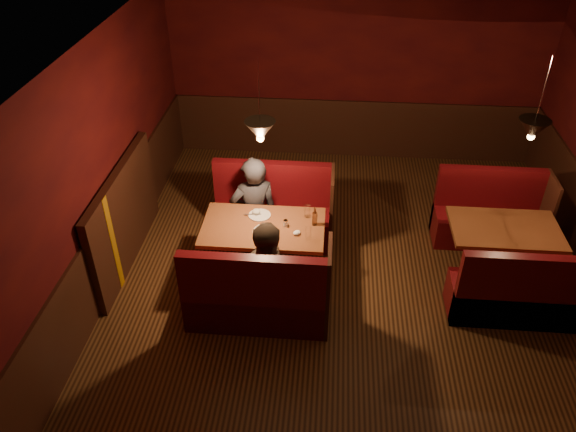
# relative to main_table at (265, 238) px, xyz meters

# --- Properties ---
(room) EXTENTS (6.02, 7.02, 2.92)m
(room) POSITION_rel_main_table_xyz_m (0.82, -0.13, 0.44)
(room) COLOR #351F10
(room) RESTS_ON ground
(main_table) EXTENTS (1.47, 0.89, 1.03)m
(main_table) POSITION_rel_main_table_xyz_m (0.00, 0.00, 0.00)
(main_table) COLOR brown
(main_table) RESTS_ON ground
(main_bench_far) EXTENTS (1.62, 0.58, 1.10)m
(main_bench_far) POSITION_rel_main_table_xyz_m (0.02, 0.83, -0.26)
(main_bench_far) COLOR #500B14
(main_bench_far) RESTS_ON ground
(main_bench_near) EXTENTS (1.62, 0.58, 1.10)m
(main_bench_near) POSITION_rel_main_table_xyz_m (0.02, -0.84, -0.26)
(main_bench_near) COLOR #500B14
(main_bench_near) RESTS_ON ground
(second_table) EXTENTS (1.31, 0.84, 0.74)m
(second_table) POSITION_rel_main_table_xyz_m (2.91, 0.28, -0.06)
(second_table) COLOR brown
(second_table) RESTS_ON ground
(second_bench_far) EXTENTS (1.44, 0.54, 1.03)m
(second_bench_far) POSITION_rel_main_table_xyz_m (2.94, 1.06, -0.28)
(second_bench_far) COLOR #500B14
(second_bench_far) RESTS_ON ground
(second_bench_near) EXTENTS (1.44, 0.54, 1.03)m
(second_bench_near) POSITION_rel_main_table_xyz_m (2.94, -0.50, -0.28)
(second_bench_near) COLOR #500B14
(second_bench_near) RESTS_ON ground
(diner_a) EXTENTS (0.73, 0.60, 1.73)m
(diner_a) POSITION_rel_main_table_xyz_m (-0.21, 0.58, 0.26)
(diner_a) COLOR #2E2D33
(diner_a) RESTS_ON ground
(diner_b) EXTENTS (0.97, 0.88, 1.62)m
(diner_b) POSITION_rel_main_table_xyz_m (0.15, -0.67, 0.20)
(diner_b) COLOR #3A2C22
(diner_b) RESTS_ON ground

